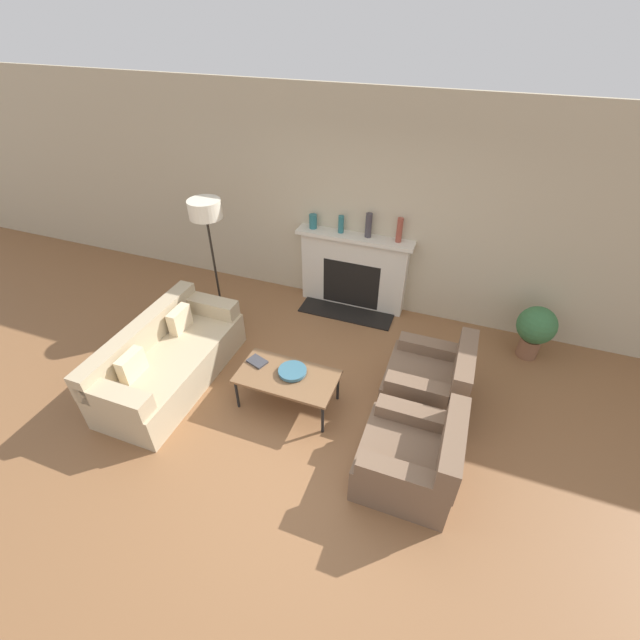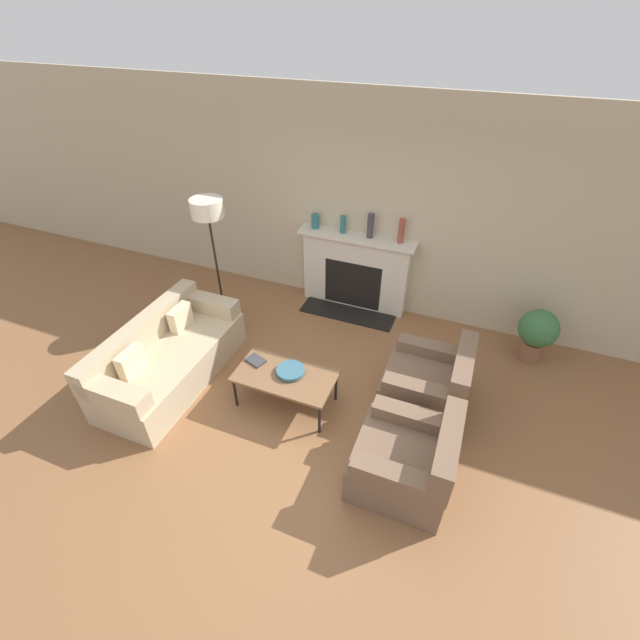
# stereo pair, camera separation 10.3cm
# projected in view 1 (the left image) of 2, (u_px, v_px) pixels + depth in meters

# --- Properties ---
(ground_plane) EXTENTS (18.00, 18.00, 0.00)m
(ground_plane) POSITION_uv_depth(u_px,v_px,m) (304.00, 434.00, 4.50)
(ground_plane) COLOR brown
(wall_back) EXTENTS (18.00, 0.06, 2.90)m
(wall_back) POSITION_uv_depth(u_px,v_px,m) (377.00, 210.00, 5.58)
(wall_back) COLOR #BCAD8E
(wall_back) RESTS_ON ground_plane
(fireplace) EXTENTS (1.62, 0.59, 1.12)m
(fireplace) POSITION_uv_depth(u_px,v_px,m) (353.00, 272.00, 6.08)
(fireplace) COLOR beige
(fireplace) RESTS_ON ground_plane
(couch) EXTENTS (0.87, 1.90, 0.75)m
(couch) POSITION_uv_depth(u_px,v_px,m) (168.00, 360.00, 4.97)
(couch) COLOR tan
(couch) RESTS_ON ground_plane
(armchair_near) EXTENTS (0.87, 0.86, 0.81)m
(armchair_near) POSITION_uv_depth(u_px,v_px,m) (412.00, 458.00, 3.91)
(armchair_near) COLOR brown
(armchair_near) RESTS_ON ground_plane
(armchair_far) EXTENTS (0.87, 0.86, 0.81)m
(armchair_far) POSITION_uv_depth(u_px,v_px,m) (430.00, 382.00, 4.69)
(armchair_far) COLOR brown
(armchair_far) RESTS_ON ground_plane
(coffee_table) EXTENTS (1.08, 0.58, 0.42)m
(coffee_table) POSITION_uv_depth(u_px,v_px,m) (287.00, 378.00, 4.61)
(coffee_table) COLOR brown
(coffee_table) RESTS_ON ground_plane
(bowl) EXTENTS (0.31, 0.31, 0.05)m
(bowl) POSITION_uv_depth(u_px,v_px,m) (292.00, 371.00, 4.60)
(bowl) COLOR #38667A
(bowl) RESTS_ON coffee_table
(book) EXTENTS (0.24, 0.21, 0.02)m
(book) POSITION_uv_depth(u_px,v_px,m) (257.00, 361.00, 4.75)
(book) COLOR #38383D
(book) RESTS_ON coffee_table
(floor_lamp) EXTENTS (0.41, 0.41, 1.72)m
(floor_lamp) POSITION_uv_depth(u_px,v_px,m) (207.00, 224.00, 5.32)
(floor_lamp) COLOR black
(floor_lamp) RESTS_ON ground_plane
(mantel_vase_left) EXTENTS (0.11, 0.11, 0.19)m
(mantel_vase_left) POSITION_uv_depth(u_px,v_px,m) (313.00, 221.00, 5.85)
(mantel_vase_left) COLOR #28666B
(mantel_vase_left) RESTS_ON fireplace
(mantel_vase_center_left) EXTENTS (0.08, 0.08, 0.24)m
(mantel_vase_center_left) POSITION_uv_depth(u_px,v_px,m) (341.00, 224.00, 5.73)
(mantel_vase_center_left) COLOR #28666B
(mantel_vase_center_left) RESTS_ON fireplace
(mantel_vase_center_right) EXTENTS (0.09, 0.09, 0.33)m
(mantel_vase_center_right) POSITION_uv_depth(u_px,v_px,m) (369.00, 225.00, 5.60)
(mantel_vase_center_right) COLOR #3D383D
(mantel_vase_center_right) RESTS_ON fireplace
(mantel_vase_right) EXTENTS (0.08, 0.08, 0.33)m
(mantel_vase_right) POSITION_uv_depth(u_px,v_px,m) (399.00, 230.00, 5.48)
(mantel_vase_right) COLOR brown
(mantel_vase_right) RESTS_ON fireplace
(potted_plant) EXTENTS (0.47, 0.47, 0.71)m
(potted_plant) POSITION_uv_depth(u_px,v_px,m) (536.00, 328.00, 5.23)
(potted_plant) COLOR brown
(potted_plant) RESTS_ON ground_plane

